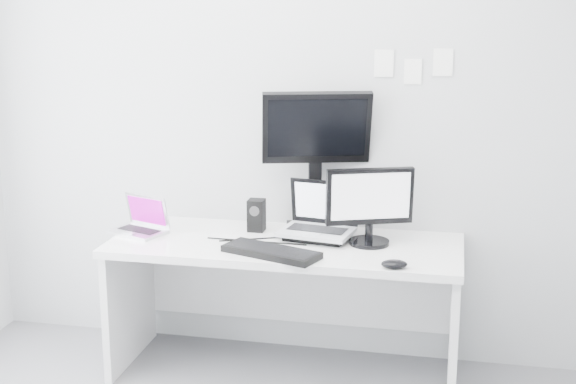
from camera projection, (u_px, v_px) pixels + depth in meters
The scene contains 12 objects.
back_wall at pixel (299, 113), 4.33m from camera, with size 3.60×3.60×0.00m, color #B6B9BB.
desk at pixel (285, 309), 4.23m from camera, with size 1.80×0.70×0.73m, color white.
macbook at pixel (137, 215), 4.27m from camera, with size 0.28×0.21×0.21m, color #B8B8BD.
speaker at pixel (256, 215), 4.33m from camera, with size 0.09×0.09×0.17m, color black.
dell_laptop at pixel (316, 211), 4.16m from camera, with size 0.36×0.28×0.30m, color silver.
rear_monitor at pixel (316, 159), 4.28m from camera, with size 0.57×0.20×0.77m, color black.
samsung_monitor at pixel (370, 205), 4.06m from camera, with size 0.45×0.20×0.41m, color black.
keyboard at pixel (271, 252), 3.93m from camera, with size 0.49×0.17×0.03m, color black.
mouse at pixel (394, 264), 3.74m from camera, with size 0.12×0.08×0.04m, color black.
wall_note_0 at pixel (384, 63), 4.18m from camera, with size 0.10×0.00×0.14m, color white.
wall_note_1 at pixel (413, 72), 4.15m from camera, with size 0.09×0.00×0.13m, color white.
wall_note_2 at pixel (443, 62), 4.11m from camera, with size 0.10×0.00×0.14m, color white.
Camera 1 is at (0.83, -2.63, 1.96)m, focal length 50.46 mm.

